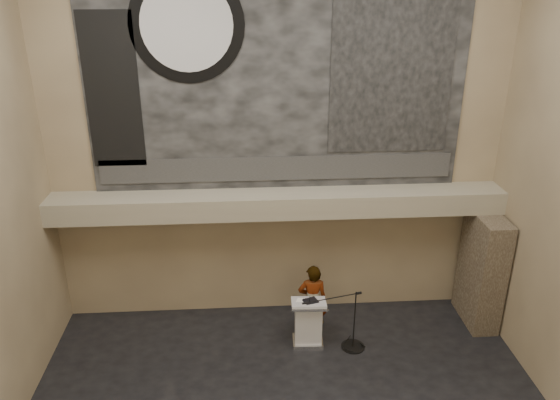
{
  "coord_description": "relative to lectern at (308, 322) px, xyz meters",
  "views": [
    {
      "loc": [
        -0.71,
        -7.43,
        7.72
      ],
      "look_at": [
        0.0,
        3.2,
        3.2
      ],
      "focal_mm": 35.0,
      "sensor_mm": 36.0,
      "label": 1
    }
  ],
  "objects": [
    {
      "name": "sprinkler_right",
      "position": [
        1.32,
        1.03,
        2.12
      ],
      "size": [
        0.04,
        0.04,
        0.06
      ],
      "primitive_type": "cylinder",
      "color": "#B2893D",
      "rests_on": "soffit"
    },
    {
      "name": "banner_text_strip",
      "position": [
        -0.58,
        1.41,
        3.1
      ],
      "size": [
        7.76,
        0.02,
        0.55
      ],
      "primitive_type": "cube",
      "color": "#2D2D2D",
      "rests_on": "banner"
    },
    {
      "name": "papers",
      "position": [
        -0.17,
        -0.03,
        0.55
      ],
      "size": [
        0.3,
        0.34,
        0.0
      ],
      "primitive_type": "cube",
      "rotation": [
        0.0,
        0.0,
        -0.36
      ],
      "color": "white",
      "rests_on": "lectern"
    },
    {
      "name": "wall_back",
      "position": [
        -0.58,
        1.48,
        3.7
      ],
      "size": [
        10.0,
        0.02,
        8.5
      ],
      "primitive_type": "cube",
      "color": "#816D51",
      "rests_on": "floor"
    },
    {
      "name": "banner_building_print",
      "position": [
        1.82,
        1.41,
        5.25
      ],
      "size": [
        2.6,
        0.02,
        3.6
      ],
      "primitive_type": "cube",
      "color": "black",
      "rests_on": "banner"
    },
    {
      "name": "sprinkler_left",
      "position": [
        -2.18,
        1.03,
        2.12
      ],
      "size": [
        0.04,
        0.04,
        0.06
      ],
      "primitive_type": "cylinder",
      "color": "#B2893D",
      "rests_on": "soffit"
    },
    {
      "name": "banner_brick_print",
      "position": [
        -3.98,
        1.41,
        4.85
      ],
      "size": [
        1.1,
        0.02,
        3.2
      ],
      "primitive_type": "cube",
      "color": "black",
      "rests_on": "banner"
    },
    {
      "name": "mic_stand",
      "position": [
        0.94,
        -0.23,
        -0.34
      ],
      "size": [
        1.43,
        0.56,
        1.42
      ],
      "rotation": [
        0.0,
        0.0,
        0.24
      ],
      "color": "black",
      "rests_on": "floor"
    },
    {
      "name": "banner_clock_face",
      "position": [
        -2.38,
        1.39,
        6.15
      ],
      "size": [
        1.84,
        0.02,
        1.84
      ],
      "primitive_type": "cylinder",
      "rotation": [
        1.57,
        0.0,
        0.0
      ],
      "color": "silver",
      "rests_on": "banner"
    },
    {
      "name": "stone_pier",
      "position": [
        4.07,
        0.63,
        0.8
      ],
      "size": [
        0.6,
        1.4,
        2.7
      ],
      "primitive_type": "cube",
      "color": "#423628",
      "rests_on": "floor"
    },
    {
      "name": "binder",
      "position": [
        0.04,
        -0.04,
        0.56
      ],
      "size": [
        0.36,
        0.32,
        0.04
      ],
      "primitive_type": "cube",
      "rotation": [
        0.0,
        0.0,
        0.35
      ],
      "color": "black",
      "rests_on": "lectern"
    },
    {
      "name": "soffit",
      "position": [
        -0.58,
        1.08,
        2.4
      ],
      "size": [
        10.0,
        0.8,
        0.5
      ],
      "primitive_type": "cube",
      "color": "gray",
      "rests_on": "wall_back"
    },
    {
      "name": "banner_clock_rim",
      "position": [
        -2.38,
        1.41,
        6.15
      ],
      "size": [
        2.3,
        0.02,
        2.3
      ],
      "primitive_type": "cylinder",
      "rotation": [
        1.57,
        0.0,
        0.0
      ],
      "color": "black",
      "rests_on": "banner"
    },
    {
      "name": "banner",
      "position": [
        -0.58,
        1.45,
        5.15
      ],
      "size": [
        8.0,
        0.05,
        5.0
      ],
      "primitive_type": "cube",
      "color": "black",
      "rests_on": "wall_back"
    },
    {
      "name": "speaker_person",
      "position": [
        0.12,
        0.31,
        0.34
      ],
      "size": [
        0.67,
        0.46,
        1.78
      ],
      "primitive_type": "imported",
      "rotation": [
        0.0,
        0.0,
        3.09
      ],
      "color": "silver",
      "rests_on": "floor"
    },
    {
      "name": "lectern",
      "position": [
        0.0,
        0.0,
        0.0
      ],
      "size": [
        0.77,
        0.57,
        1.14
      ],
      "rotation": [
        0.0,
        0.0,
        -0.05
      ],
      "color": "silver",
      "rests_on": "floor"
    }
  ]
}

